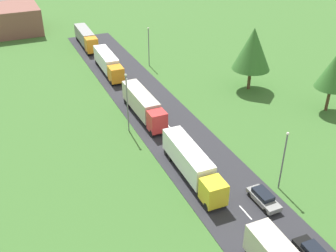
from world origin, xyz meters
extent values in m
cube|color=#2B2B30|center=(0.00, 24.50, 0.03)|extent=(10.00, 140.00, 0.06)
cube|color=white|center=(0.00, 26.21, 0.07)|extent=(0.16, 2.40, 0.01)
cube|color=white|center=(0.00, 33.30, 0.07)|extent=(0.16, 2.40, 0.01)
cube|color=white|center=(0.00, 39.37, 0.07)|extent=(0.16, 2.40, 0.01)
cube|color=white|center=(0.00, 46.81, 0.07)|extent=(0.16, 2.40, 0.01)
cube|color=white|center=(0.00, 54.02, 0.07)|extent=(0.16, 2.40, 0.01)
cube|color=white|center=(0.00, 60.05, 0.07)|extent=(0.16, 2.40, 0.01)
cube|color=white|center=(0.00, 66.65, 0.07)|extent=(0.16, 2.40, 0.01)
cube|color=white|center=(0.00, 73.90, 0.07)|extent=(0.16, 2.40, 0.01)
cube|color=white|center=(0.00, 79.98, 0.07)|extent=(0.16, 2.40, 0.01)
cylinder|color=black|center=(-1.23, 20.59, 0.56)|extent=(0.37, 1.01, 1.00)
cube|color=yellow|center=(-2.64, 28.80, 1.88)|extent=(2.50, 2.65, 2.65)
cube|color=black|center=(-2.67, 27.57, 2.36)|extent=(2.10, 0.15, 1.17)
cube|color=white|center=(-2.48, 35.50, 2.28)|extent=(2.74, 10.15, 2.84)
cube|color=black|center=(-2.48, 35.50, 0.66)|extent=(1.13, 9.61, 0.24)
cylinder|color=black|center=(-1.60, 28.13, 0.56)|extent=(0.37, 1.01, 1.00)
cylinder|color=black|center=(-3.70, 28.18, 0.56)|extent=(0.37, 1.01, 1.00)
cylinder|color=black|center=(-1.36, 38.50, 0.56)|extent=(0.37, 1.01, 1.00)
cylinder|color=black|center=(-3.46, 38.55, 0.56)|extent=(0.37, 1.01, 1.00)
cylinder|color=black|center=(-1.33, 39.71, 0.56)|extent=(0.37, 1.01, 1.00)
cylinder|color=black|center=(-3.43, 39.76, 0.56)|extent=(0.37, 1.01, 1.00)
cube|color=red|center=(-2.33, 45.47, 2.02)|extent=(2.45, 2.23, 2.93)
cube|color=black|center=(-2.32, 44.42, 2.55)|extent=(2.10, 0.11, 1.29)
cube|color=beige|center=(-2.36, 52.02, 2.32)|extent=(2.56, 10.18, 2.91)
cube|color=black|center=(-2.36, 52.02, 0.66)|extent=(0.96, 9.67, 0.24)
cylinder|color=black|center=(-1.27, 44.92, 0.56)|extent=(0.36, 1.00, 1.00)
cylinder|color=black|center=(-3.37, 44.91, 0.56)|extent=(0.36, 1.00, 1.00)
cylinder|color=black|center=(-1.33, 55.07, 0.56)|extent=(0.36, 1.00, 1.00)
cylinder|color=black|center=(-3.43, 55.06, 0.56)|extent=(0.36, 1.00, 1.00)
cylinder|color=black|center=(-1.34, 56.29, 0.56)|extent=(0.36, 1.00, 1.00)
cylinder|color=black|center=(-3.44, 56.28, 0.56)|extent=(0.36, 1.00, 1.00)
cube|color=orange|center=(-2.32, 64.59, 1.89)|extent=(2.50, 2.80, 2.66)
cube|color=black|center=(-2.35, 63.28, 2.37)|extent=(2.10, 0.15, 1.17)
cube|color=white|center=(-2.17, 71.26, 2.27)|extent=(2.73, 9.96, 2.82)
cube|color=black|center=(-2.17, 71.26, 0.66)|extent=(1.12, 9.42, 0.24)
cylinder|color=black|center=(-1.29, 63.88, 0.56)|extent=(0.37, 1.01, 1.00)
cylinder|color=black|center=(-3.39, 63.93, 0.56)|extent=(0.37, 1.01, 1.00)
cylinder|color=black|center=(-1.05, 74.20, 0.56)|extent=(0.37, 1.01, 1.00)
cylinder|color=black|center=(-3.15, 74.25, 0.56)|extent=(0.37, 1.01, 1.00)
cylinder|color=black|center=(-1.02, 75.39, 0.56)|extent=(0.37, 1.01, 1.00)
cylinder|color=black|center=(-3.12, 75.44, 0.56)|extent=(0.37, 1.01, 1.00)
cube|color=orange|center=(-2.40, 81.40, 2.07)|extent=(2.50, 2.59, 3.02)
cube|color=black|center=(-2.43, 80.20, 2.61)|extent=(2.10, 0.15, 1.33)
cube|color=gray|center=(-2.23, 88.11, 2.24)|extent=(2.75, 10.25, 2.77)
cube|color=black|center=(-2.23, 88.11, 0.66)|extent=(1.14, 9.70, 0.24)
cylinder|color=black|center=(-1.36, 80.74, 0.56)|extent=(0.37, 1.01, 1.00)
cylinder|color=black|center=(-3.46, 80.80, 0.56)|extent=(0.37, 1.01, 1.00)
cylinder|color=black|center=(-1.10, 91.14, 0.56)|extent=(0.37, 1.01, 1.00)
cylinder|color=black|center=(-3.20, 91.19, 0.56)|extent=(0.37, 1.01, 1.00)
cylinder|color=black|center=(-1.07, 92.36, 0.56)|extent=(0.37, 1.01, 1.00)
cylinder|color=black|center=(-3.17, 92.41, 0.56)|extent=(0.37, 1.01, 1.00)
cube|color=black|center=(2.20, 18.10, 1.26)|extent=(1.58, 2.31, 0.49)
cylinder|color=black|center=(1.45, 19.70, 0.38)|extent=(0.24, 0.65, 0.64)
cylinder|color=black|center=(3.05, 19.65, 0.38)|extent=(0.24, 0.65, 0.64)
cube|color=gray|center=(2.64, 26.66, 0.66)|extent=(1.75, 4.44, 0.56)
cube|color=black|center=(2.64, 26.89, 1.21)|extent=(1.47, 2.49, 0.55)
cylinder|color=black|center=(3.42, 25.15, 0.38)|extent=(0.22, 0.64, 0.64)
cylinder|color=black|center=(1.86, 25.15, 0.38)|extent=(0.22, 0.64, 0.64)
cylinder|color=black|center=(3.42, 28.17, 0.38)|extent=(0.22, 0.64, 0.64)
cylinder|color=black|center=(1.86, 28.17, 0.38)|extent=(0.22, 0.64, 0.64)
cylinder|color=slate|center=(5.93, 28.22, 3.70)|extent=(0.18, 0.18, 7.40)
sphere|color=silver|center=(5.93, 28.22, 7.52)|extent=(0.36, 0.36, 0.36)
cylinder|color=slate|center=(-5.85, 47.84, 4.35)|extent=(0.18, 0.18, 8.69)
sphere|color=silver|center=(-5.85, 47.84, 8.81)|extent=(0.36, 0.36, 0.36)
cylinder|color=slate|center=(6.33, 70.32, 3.76)|extent=(0.18, 0.18, 7.51)
sphere|color=silver|center=(6.33, 70.32, 7.63)|extent=(0.36, 0.36, 0.36)
cylinder|color=#513823|center=(18.34, 52.98, 1.90)|extent=(0.57, 0.57, 3.80)
cone|color=#38702D|center=(18.34, 52.98, 7.39)|extent=(6.53, 6.53, 7.18)
cylinder|color=#513823|center=(25.09, 41.09, 1.99)|extent=(0.49, 0.49, 3.97)
cone|color=#38702D|center=(25.09, 41.09, 6.82)|extent=(5.17, 5.17, 5.69)
cube|color=brown|center=(-16.61, 104.99, 3.15)|extent=(13.90, 13.71, 6.30)
camera|label=1|loc=(-21.17, -0.44, 30.28)|focal=42.94mm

